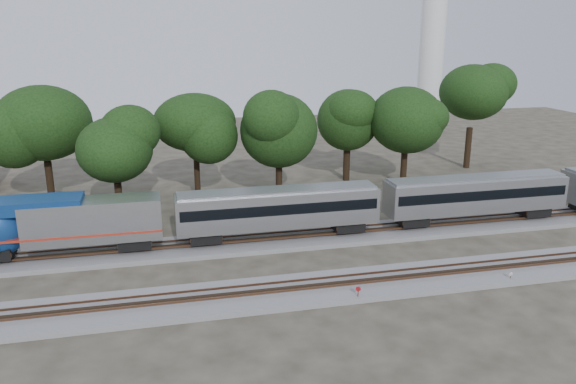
# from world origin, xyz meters

# --- Properties ---
(ground) EXTENTS (160.00, 160.00, 0.00)m
(ground) POSITION_xyz_m (0.00, 0.00, 0.00)
(ground) COLOR #383328
(ground) RESTS_ON ground
(track_far) EXTENTS (160.00, 5.00, 0.73)m
(track_far) POSITION_xyz_m (0.00, 6.00, 0.21)
(track_far) COLOR slate
(track_far) RESTS_ON ground
(track_near) EXTENTS (160.00, 5.00, 0.73)m
(track_near) POSITION_xyz_m (0.00, -4.00, 0.21)
(track_near) COLOR slate
(track_near) RESTS_ON ground
(switch_stand_red) EXTENTS (0.35, 0.14, 1.12)m
(switch_stand_red) POSITION_xyz_m (0.44, -6.15, 0.72)
(switch_stand_red) COLOR #512D19
(switch_stand_red) RESTS_ON ground
(switch_stand_white) EXTENTS (0.28, 0.09, 0.88)m
(switch_stand_white) POSITION_xyz_m (12.30, -5.95, 0.56)
(switch_stand_white) COLOR #512D19
(switch_stand_white) RESTS_ON ground
(switch_lever) EXTENTS (0.56, 0.43, 0.30)m
(switch_lever) POSITION_xyz_m (7.89, -6.04, 0.15)
(switch_lever) COLOR #512D19
(switch_lever) RESTS_ON ground
(tree_1) EXTENTS (8.85, 8.85, 12.48)m
(tree_1) POSITION_xyz_m (-23.59, 22.49, 8.70)
(tree_1) COLOR black
(tree_1) RESTS_ON ground
(tree_2) EXTENTS (7.16, 7.16, 10.09)m
(tree_2) POSITION_xyz_m (-16.22, 15.31, 7.02)
(tree_2) COLOR black
(tree_2) RESTS_ON ground
(tree_3) EXTENTS (8.66, 8.66, 12.20)m
(tree_3) POSITION_xyz_m (-8.31, 20.66, 8.50)
(tree_3) COLOR black
(tree_3) RESTS_ON ground
(tree_4) EXTENTS (7.85, 7.85, 11.06)m
(tree_4) POSITION_xyz_m (0.21, 18.09, 7.70)
(tree_4) COLOR black
(tree_4) RESTS_ON ground
(tree_5) EXTENTS (7.61, 7.61, 10.72)m
(tree_5) POSITION_xyz_m (10.19, 24.89, 7.46)
(tree_5) COLOR black
(tree_5) RESTS_ON ground
(tree_6) EXTENTS (7.96, 7.96, 11.22)m
(tree_6) POSITION_xyz_m (16.07, 21.17, 7.81)
(tree_6) COLOR black
(tree_6) RESTS_ON ground
(tree_7) EXTENTS (10.27, 10.27, 14.48)m
(tree_7) POSITION_xyz_m (28.20, 27.52, 10.09)
(tree_7) COLOR black
(tree_7) RESTS_ON ground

